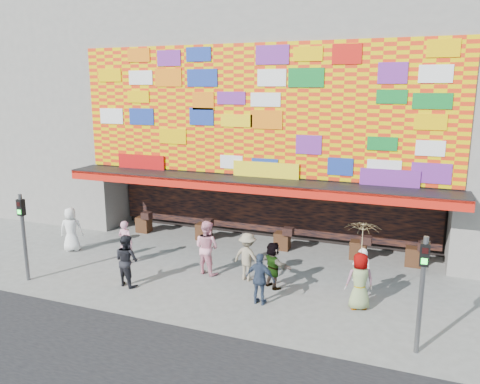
# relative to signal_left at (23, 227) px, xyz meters

# --- Properties ---
(ground) EXTENTS (90.00, 90.00, 0.00)m
(ground) POSITION_rel_signal_left_xyz_m (6.20, 1.50, -1.86)
(ground) COLOR slate
(ground) RESTS_ON ground
(shop_building) EXTENTS (15.20, 9.40, 10.00)m
(shop_building) POSITION_rel_signal_left_xyz_m (6.20, 9.68, 3.37)
(shop_building) COLOR gray
(shop_building) RESTS_ON ground
(neighbor_left) EXTENTS (11.00, 8.00, 12.00)m
(neighbor_left) POSITION_rel_signal_left_xyz_m (-6.80, 9.50, 4.14)
(neighbor_left) COLOR gray
(neighbor_left) RESTS_ON ground
(signal_left) EXTENTS (0.22, 0.20, 3.00)m
(signal_left) POSITION_rel_signal_left_xyz_m (0.00, 0.00, 0.00)
(signal_left) COLOR #59595B
(signal_left) RESTS_ON ground
(signal_right) EXTENTS (0.22, 0.20, 3.00)m
(signal_right) POSITION_rel_signal_left_xyz_m (12.40, 0.00, 0.00)
(signal_right) COLOR #59595B
(signal_right) RESTS_ON ground
(ped_a) EXTENTS (1.03, 0.90, 1.78)m
(ped_a) POSITION_rel_signal_left_xyz_m (-0.60, 2.91, -0.97)
(ped_a) COLOR white
(ped_a) RESTS_ON ground
(ped_b) EXTENTS (0.60, 0.41, 1.62)m
(ped_b) POSITION_rel_signal_left_xyz_m (2.18, 2.58, -1.05)
(ped_b) COLOR pink
(ped_b) RESTS_ON ground
(ped_c) EXTENTS (0.98, 0.85, 1.74)m
(ped_c) POSITION_rel_signal_left_xyz_m (3.41, 0.87, -0.99)
(ped_c) COLOR black
(ped_c) RESTS_ON ground
(ped_d) EXTENTS (1.18, 0.84, 1.64)m
(ped_d) POSITION_rel_signal_left_xyz_m (6.96, 2.71, -1.04)
(ped_d) COLOR gray
(ped_d) RESTS_ON ground
(ped_e) EXTENTS (0.97, 0.47, 1.60)m
(ped_e) POSITION_rel_signal_left_xyz_m (7.94, 1.13, -1.06)
(ped_e) COLOR #313E56
(ped_e) RESTS_ON ground
(ped_f) EXTENTS (1.44, 1.21, 1.55)m
(ped_f) POSITION_rel_signal_left_xyz_m (7.95, 2.41, -1.08)
(ped_f) COLOR gray
(ped_f) RESTS_ON ground
(ped_g) EXTENTS (0.99, 0.85, 1.72)m
(ped_g) POSITION_rel_signal_left_xyz_m (10.76, 1.90, -1.00)
(ped_g) COLOR gray
(ped_g) RESTS_ON ground
(ped_h) EXTENTS (0.63, 0.45, 1.61)m
(ped_h) POSITION_rel_signal_left_xyz_m (10.71, 2.74, -1.06)
(ped_h) COLOR white
(ped_h) RESTS_ON ground
(ped_i) EXTENTS (1.08, 0.94, 1.91)m
(ped_i) POSITION_rel_signal_left_xyz_m (5.42, 2.76, -0.91)
(ped_i) COLOR pink
(ped_i) RESTS_ON ground
(parasol) EXTENTS (1.10, 1.11, 1.90)m
(parasol) POSITION_rel_signal_left_xyz_m (10.76, 1.90, 0.31)
(parasol) COLOR #FFEAA0
(parasol) RESTS_ON ground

